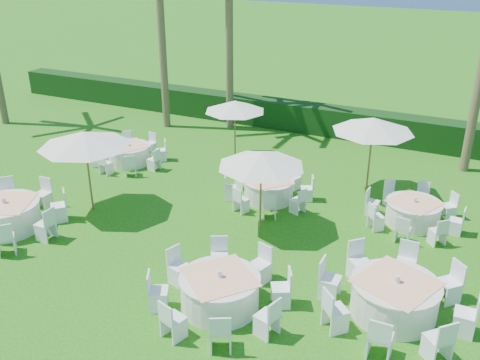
# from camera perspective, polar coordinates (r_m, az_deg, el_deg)

# --- Properties ---
(ground) EXTENTS (120.00, 120.00, 0.00)m
(ground) POSITION_cam_1_polar(r_m,az_deg,el_deg) (13.49, -4.27, -10.82)
(ground) COLOR #1C5B0F
(ground) RESTS_ON ground
(hedge) EXTENTS (34.00, 1.00, 1.20)m
(hedge) POSITION_cam_1_polar(r_m,az_deg,el_deg) (23.35, 10.26, 6.14)
(hedge) COLOR black
(hedge) RESTS_ON ground
(banquet_table_a) EXTENTS (3.35, 3.35, 1.01)m
(banquet_table_a) POSITION_cam_1_polar(r_m,az_deg,el_deg) (16.92, -23.63, -3.44)
(banquet_table_a) COLOR silver
(banquet_table_a) RESTS_ON ground
(banquet_table_b) EXTENTS (3.21, 3.21, 0.98)m
(banquet_table_b) POSITION_cam_1_polar(r_m,az_deg,el_deg) (12.44, -2.16, -11.74)
(banquet_table_b) COLOR silver
(banquet_table_b) RESTS_ON ground
(banquet_table_c) EXTENTS (3.43, 3.43, 1.03)m
(banquet_table_c) POSITION_cam_1_polar(r_m,az_deg,el_deg) (12.68, 16.15, -11.92)
(banquet_table_c) COLOR silver
(banquet_table_c) RESTS_ON ground
(banquet_table_d) EXTENTS (2.81, 2.81, 0.86)m
(banquet_table_d) POSITION_cam_1_polar(r_m,az_deg,el_deg) (20.52, -11.76, 2.76)
(banquet_table_d) COLOR silver
(banquet_table_d) RESTS_ON ground
(banquet_table_e) EXTENTS (2.79, 2.79, 0.88)m
(banquet_table_e) POSITION_cam_1_polar(r_m,az_deg,el_deg) (17.27, 3.08, -0.96)
(banquet_table_e) COLOR silver
(banquet_table_e) RESTS_ON ground
(banquet_table_f) EXTENTS (2.83, 2.83, 0.87)m
(banquet_table_f) POSITION_cam_1_polar(r_m,az_deg,el_deg) (16.63, 17.97, -3.28)
(banquet_table_f) COLOR silver
(banquet_table_f) RESTS_ON ground
(umbrella_a) EXTENTS (2.76, 2.76, 2.56)m
(umbrella_a) POSITION_cam_1_polar(r_m,az_deg,el_deg) (16.50, -16.27, 4.20)
(umbrella_a) COLOR brown
(umbrella_a) RESTS_ON ground
(umbrella_b) EXTENTS (2.49, 2.49, 2.37)m
(umbrella_b) POSITION_cam_1_polar(r_m,az_deg,el_deg) (14.85, 2.28, 2.21)
(umbrella_b) COLOR brown
(umbrella_b) RESTS_ON ground
(umbrella_c) EXTENTS (2.28, 2.28, 2.31)m
(umbrella_c) POSITION_cam_1_polar(r_m,az_deg,el_deg) (19.92, -0.55, 7.90)
(umbrella_c) COLOR brown
(umbrella_c) RESTS_ON ground
(umbrella_d) EXTENTS (2.61, 2.61, 2.62)m
(umbrella_d) POSITION_cam_1_polar(r_m,az_deg,el_deg) (17.46, 14.02, 5.74)
(umbrella_d) COLOR brown
(umbrella_d) RESTS_ON ground
(palm_b) EXTENTS (4.39, 4.21, 8.10)m
(palm_b) POSITION_cam_1_polar(r_m,az_deg,el_deg) (23.17, -1.15, 16.30)
(palm_b) COLOR brown
(palm_b) RESTS_ON ground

